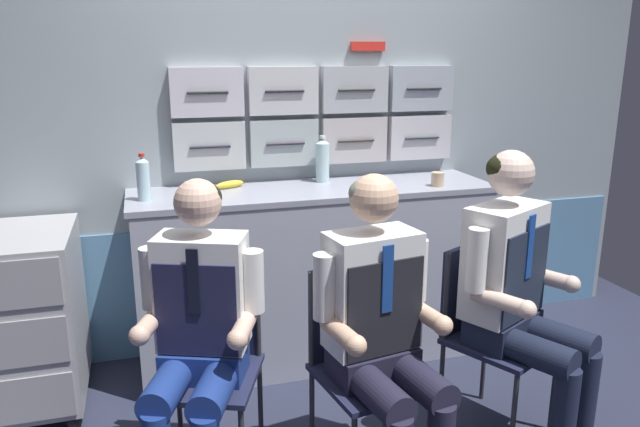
% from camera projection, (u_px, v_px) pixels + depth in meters
% --- Properties ---
extents(galley_bulkhead, '(4.20, 0.14, 2.15)m').
position_uv_depth(galley_bulkhead, '(311.00, 165.00, 3.51)').
color(galley_bulkhead, '#98A5AA').
rests_on(galley_bulkhead, ground).
extents(galley_counter, '(1.94, 0.53, 0.98)m').
position_uv_depth(galley_counter, '(315.00, 274.00, 3.37)').
color(galley_counter, '#A6A9B9').
rests_on(galley_counter, ground).
extents(service_trolley, '(0.40, 0.65, 0.88)m').
position_uv_depth(service_trolley, '(36.00, 314.00, 2.90)').
color(service_trolley, black).
rests_on(service_trolley, ground).
extents(folding_chair_left, '(0.52, 0.52, 0.85)m').
position_uv_depth(folding_chair_left, '(211.00, 346.00, 2.47)').
color(folding_chair_left, '#2D2D33').
rests_on(folding_chair_left, ground).
extents(crew_member_left, '(0.53, 0.65, 1.24)m').
position_uv_depth(crew_member_left, '(198.00, 330.00, 2.27)').
color(crew_member_left, black).
rests_on(crew_member_left, ground).
extents(folding_chair_right, '(0.46, 0.46, 0.85)m').
position_uv_depth(folding_chair_right, '(361.00, 348.00, 2.46)').
color(folding_chair_right, '#2D2D33').
rests_on(folding_chair_right, ground).
extents(crew_member_right, '(0.50, 0.64, 1.26)m').
position_uv_depth(crew_member_right, '(383.00, 326.00, 2.27)').
color(crew_member_right, black).
rests_on(crew_member_right, ground).
extents(folding_chair_by_counter, '(0.54, 0.54, 0.85)m').
position_uv_depth(folding_chair_by_counter, '(483.00, 317.00, 2.74)').
color(folding_chair_by_counter, '#2D2D33').
rests_on(folding_chair_by_counter, ground).
extents(crew_member_by_counter, '(0.59, 0.70, 1.30)m').
position_uv_depth(crew_member_by_counter, '(519.00, 287.00, 2.58)').
color(crew_member_by_counter, black).
rests_on(crew_member_by_counter, ground).
extents(sparkling_bottle_green, '(0.06, 0.06, 0.23)m').
position_uv_depth(sparkling_bottle_green, '(143.00, 179.00, 2.94)').
color(sparkling_bottle_green, silver).
rests_on(sparkling_bottle_green, galley_counter).
extents(water_bottle_clear, '(0.08, 0.08, 0.26)m').
position_uv_depth(water_bottle_clear, '(323.00, 160.00, 3.37)').
color(water_bottle_clear, silver).
rests_on(water_bottle_clear, galley_counter).
extents(coffee_cup_white, '(0.06, 0.06, 0.06)m').
position_uv_depth(coffee_cup_white, '(184.00, 194.00, 2.97)').
color(coffee_cup_white, tan).
rests_on(coffee_cup_white, galley_counter).
extents(paper_cup_blue, '(0.07, 0.07, 0.08)m').
position_uv_depth(paper_cup_blue, '(438.00, 179.00, 3.28)').
color(paper_cup_blue, tan).
rests_on(paper_cup_blue, galley_counter).
extents(snack_banana, '(0.17, 0.10, 0.04)m').
position_uv_depth(snack_banana, '(230.00, 184.00, 3.23)').
color(snack_banana, yellow).
rests_on(snack_banana, galley_counter).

